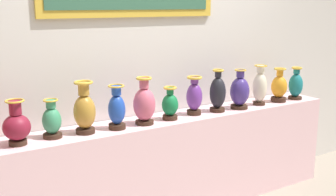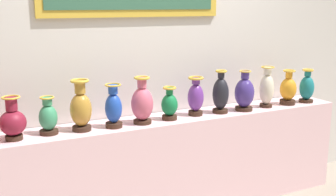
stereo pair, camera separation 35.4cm
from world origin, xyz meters
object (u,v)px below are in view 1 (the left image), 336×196
vase_sapphire (117,109)px  vase_amber (279,87)px  vase_jade (52,121)px  vase_onyx (218,93)px  vase_burgundy (17,126)px  vase_emerald (170,105)px  vase_indigo (240,92)px  vase_violet (194,96)px  vase_rose (144,104)px  vase_ivory (260,87)px  vase_ochre (85,111)px  vase_teal (296,85)px

vase_sapphire → vase_amber: bearing=-0.1°
vase_jade → vase_onyx: size_ratio=0.74×
vase_burgundy → vase_emerald: size_ratio=1.13×
vase_onyx → vase_indigo: 0.24m
vase_emerald → vase_violet: vase_violet is taller
vase_violet → vase_indigo: size_ratio=0.93×
vase_sapphire → vase_violet: (0.76, 0.04, 0.01)m
vase_rose → vase_ivory: 1.26m
vase_violet → vase_ivory: vase_ivory is taller
vase_ochre → vase_onyx: vase_ochre is taller
vase_jade → vase_emerald: size_ratio=1.02×
vase_onyx → vase_violet: bearing=174.3°
vase_onyx → vase_burgundy: bearing=179.8°
vase_burgundy → vase_onyx: 1.75m
vase_burgundy → vase_ochre: 0.50m
vase_onyx → vase_ivory: bearing=-1.3°
vase_violet → vase_jade: bearing=179.6°
vase_burgundy → vase_onyx: size_ratio=0.82×
vase_indigo → vase_teal: (0.75, -0.00, -0.01)m
vase_burgundy → vase_jade: size_ratio=1.11×
vase_teal → vase_emerald: bearing=179.2°
vase_burgundy → vase_rose: 0.99m
vase_violet → vase_onyx: 0.24m
vase_ochre → vase_ivory: vase_ochre is taller
vase_amber → vase_emerald: bearing=179.4°
vase_rose → vase_emerald: bearing=1.7°
vase_jade → vase_teal: size_ratio=0.86×
vase_burgundy → vase_amber: (2.51, -0.02, 0.01)m
vase_burgundy → vase_onyx: (1.74, -0.01, 0.04)m
vase_ochre → vase_rose: vase_ochre is taller
vase_indigo → vase_ivory: bearing=2.1°
vase_rose → vase_onyx: same height
vase_violet → vase_amber: vase_violet is taller
vase_sapphire → vase_rose: size_ratio=0.90×
vase_ivory → vase_teal: (0.49, -0.01, -0.03)m
vase_jade → vase_indigo: 1.74m
vase_teal → vase_rose: bearing=179.5°
vase_jade → vase_teal: vase_teal is taller
vase_sapphire → vase_emerald: bearing=1.3°
vase_indigo → vase_burgundy: bearing=179.3°
vase_teal → vase_ivory: bearing=178.5°
vase_ochre → vase_violet: size_ratio=1.17×
vase_amber → vase_jade: bearing=178.8°
vase_ivory → vase_amber: size_ratio=1.14×
vase_indigo → vase_ochre: bearing=178.7°
vase_sapphire → vase_violet: bearing=2.8°
vase_emerald → vase_rose: bearing=-178.3°
vase_emerald → vase_amber: vase_amber is taller
vase_ochre → vase_indigo: vase_ochre is taller
vase_burgundy → vase_ochre: size_ratio=0.80×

